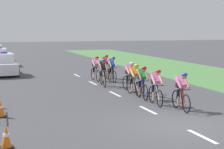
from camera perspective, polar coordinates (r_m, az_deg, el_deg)
name	(u,v)px	position (r m, az deg, el deg)	size (l,w,h in m)	color
ground_plane	(180,125)	(13.33, 9.78, -7.31)	(160.00, 160.00, 0.00)	#424247
grass_verge	(194,72)	(29.58, 11.78, 0.41)	(7.00, 60.00, 0.01)	#4C7F42
lane_markings_centre	(115,94)	(19.26, 0.43, -2.83)	(0.14, 17.60, 0.01)	white
cyclist_lead	(181,91)	(15.55, 10.04, -2.33)	(0.44, 1.72, 1.56)	black
cyclist_second	(156,87)	(16.49, 6.39, -1.75)	(0.44, 1.72, 1.56)	black
cyclist_third	(142,82)	(17.82, 4.41, -1.09)	(0.45, 1.72, 1.56)	black
cyclist_fourth	(130,76)	(19.93, 2.58, -0.23)	(0.43, 1.72, 1.56)	black
cyclist_fifth	(134,79)	(18.84, 3.24, -0.65)	(0.43, 1.72, 1.56)	black
cyclist_sixth	(103,72)	(21.74, -1.32, 0.36)	(0.46, 1.72, 1.56)	black
cyclist_seventh	(112,69)	(23.46, 0.01, 0.84)	(0.42, 1.72, 1.56)	black
cyclist_eighth	(96,68)	(23.88, -2.41, 0.93)	(0.42, 1.72, 1.56)	black
cyclist_ninth	(105,66)	(25.14, -0.97, 1.23)	(0.42, 1.72, 1.56)	black
police_car_nearest	(1,65)	(28.08, -15.82, 1.34)	(2.22, 4.51, 1.59)	white
traffic_cone_mid	(6,137)	(11.02, -15.12, -8.78)	(0.36, 0.36, 0.64)	black
traffic_cone_far	(1,109)	(14.82, -15.86, -4.81)	(0.36, 0.36, 0.64)	black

